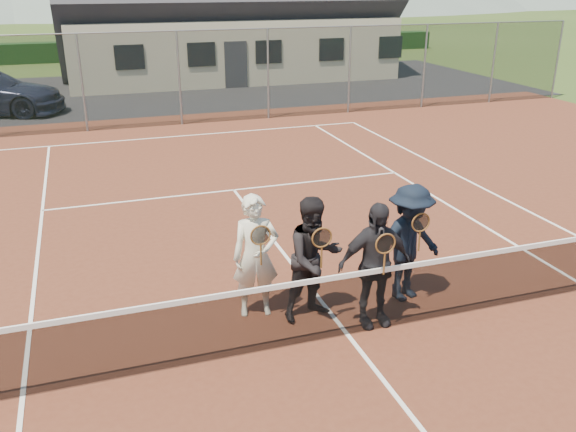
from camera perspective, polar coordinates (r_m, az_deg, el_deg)
The scene contains 11 objects.
ground at distance 27.06m, azimuth -12.18°, elevation 11.25°, with size 220.00×220.00×0.00m, color #314619.
court_surface at distance 8.50m, azimuth 5.58°, elevation -11.07°, with size 30.00×30.00×0.02m, color #562819.
tarmac_carpark at distance 26.90m, azimuth -20.77°, elevation 10.31°, with size 40.00×12.00×0.01m, color black.
hedge_row at distance 38.83m, azimuth -14.58°, elevation 14.84°, with size 40.00×1.20×1.10m, color black.
court_markings at distance 8.49m, azimuth 5.59°, elevation -10.98°, with size 11.03×23.83×0.01m.
tennis_net at distance 8.23m, azimuth 5.71°, elevation -7.96°, with size 11.68×0.08×1.10m.
perimeter_fence at distance 20.46m, azimuth -10.14°, elevation 12.56°, with size 30.07×0.07×3.02m.
player_a at distance 8.56m, azimuth -3.05°, elevation -3.78°, with size 0.72×0.55×1.80m.
player_b at distance 8.49m, azimuth 2.46°, elevation -4.01°, with size 0.99×0.84×1.80m.
player_c at distance 8.38m, azimuth 8.10°, elevation -4.55°, with size 1.07×0.52×1.80m.
player_d at distance 9.14m, azimuth 11.26°, elevation -2.49°, with size 1.30×0.95×1.80m.
Camera 1 is at (-3.06, -6.50, 4.56)m, focal length 38.00 mm.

